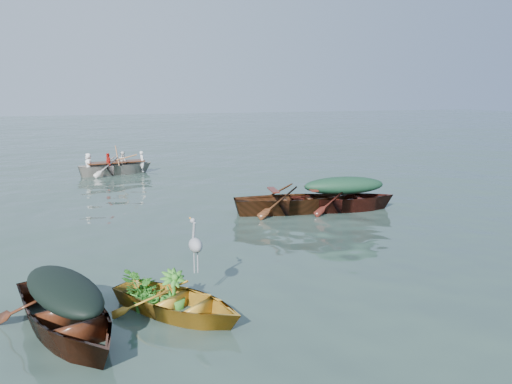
# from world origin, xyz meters

# --- Properties ---
(ground) EXTENTS (140.00, 140.00, 0.00)m
(ground) POSITION_xyz_m (0.00, 0.00, 0.00)
(ground) COLOR #32463D
(ground) RESTS_ON ground
(yellow_dinghy) EXTENTS (2.86, 3.19, 0.80)m
(yellow_dinghy) POSITION_xyz_m (-3.26, -2.58, 0.00)
(yellow_dinghy) COLOR gold
(yellow_dinghy) RESTS_ON ground
(dark_covered_boat) EXTENTS (2.69, 4.27, 1.02)m
(dark_covered_boat) POSITION_xyz_m (-4.92, -2.65, 0.00)
(dark_covered_boat) COLOR #4C2111
(dark_covered_boat) RESTS_ON ground
(green_tarp_boat) EXTENTS (4.62, 2.17, 1.04)m
(green_tarp_boat) POSITION_xyz_m (2.87, 2.72, 0.00)
(green_tarp_boat) COLOR #481810
(green_tarp_boat) RESTS_ON ground
(open_wooden_boat) EXTENTS (4.91, 2.26, 1.13)m
(open_wooden_boat) POSITION_xyz_m (1.32, 3.01, 0.00)
(open_wooden_boat) COLOR #4F2713
(open_wooden_boat) RESTS_ON ground
(rowed_boat) EXTENTS (4.46, 1.84, 1.03)m
(rowed_boat) POSITION_xyz_m (-2.85, 11.95, 0.00)
(rowed_boat) COLOR beige
(rowed_boat) RESTS_ON ground
(dark_tarp_cover) EXTENTS (1.48, 2.35, 0.40)m
(dark_tarp_cover) POSITION_xyz_m (-4.92, -2.65, 0.71)
(dark_tarp_cover) COLOR black
(dark_tarp_cover) RESTS_ON dark_covered_boat
(green_tarp_cover) EXTENTS (2.54, 1.20, 0.52)m
(green_tarp_cover) POSITION_xyz_m (2.87, 2.72, 0.78)
(green_tarp_cover) COLOR #183B26
(green_tarp_cover) RESTS_ON green_tarp_boat
(thwart_benches) EXTENTS (2.48, 1.27, 0.04)m
(thwart_benches) POSITION_xyz_m (1.32, 3.01, 0.58)
(thwart_benches) COLOR #4D1911
(thwart_benches) RESTS_ON open_wooden_boat
(heron) EXTENTS (0.47, 0.49, 0.92)m
(heron) POSITION_xyz_m (-2.86, -2.21, 0.86)
(heron) COLOR #9EA0A6
(heron) RESTS_ON yellow_dinghy
(dinghy_weeds) EXTENTS (1.10, 1.14, 0.60)m
(dinghy_weeds) POSITION_xyz_m (-3.58, -2.13, 0.70)
(dinghy_weeds) COLOR #22771F
(dinghy_weeds) RESTS_ON yellow_dinghy
(rowers) EXTENTS (3.16, 1.55, 0.76)m
(rowers) POSITION_xyz_m (-2.85, 11.95, 0.90)
(rowers) COLOR silver
(rowers) RESTS_ON rowed_boat
(oars) EXTENTS (0.93, 2.66, 0.06)m
(oars) POSITION_xyz_m (-2.85, 11.95, 0.55)
(oars) COLOR #A86A3F
(oars) RESTS_ON rowed_boat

